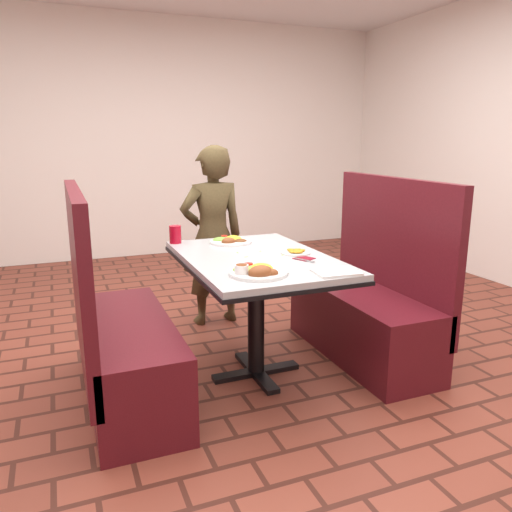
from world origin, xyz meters
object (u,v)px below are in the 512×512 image
Objects in this scene: far_dinner_plate at (230,239)px; red_tumbler at (175,234)px; booth_bench_right at (368,307)px; dining_table at (256,272)px; near_dinner_plate at (257,269)px; plantain_plate at (295,252)px; booth_bench_left at (120,344)px; diner_person at (212,237)px.

red_tumbler is (-0.34, 0.13, 0.03)m from far_dinner_plate.
booth_bench_right is 1.02m from far_dinner_plate.
dining_table is 0.43m from near_dinner_plate.
booth_bench_right reaches higher than plantain_plate.
red_tumbler reaches higher than near_dinner_plate.
plantain_plate is 0.82m from red_tumbler.
near_dinner_plate is at bearing -157.97° from booth_bench_right.
far_dinner_plate is 1.60× the size of plantain_plate.
red_tumbler is (-0.59, 0.57, 0.05)m from plantain_plate.
dining_table is 4.44× the size of far_dinner_plate.
dining_table is 1.01× the size of booth_bench_right.
near_dinner_plate is (-0.15, -0.38, 0.13)m from dining_table.
booth_bench_left reaches higher than plantain_plate.
booth_bench_right is 4.39× the size of far_dinner_plate.
dining_table is at bearing -56.65° from red_tumbler.
booth_bench_left is at bearing 177.91° from plantain_plate.
booth_bench_left is 1.60m from booth_bench_right.
booth_bench_left is 0.88× the size of diner_person.
red_tumbler is (-0.35, 0.54, 0.15)m from dining_table.
booth_bench_left reaches higher than near_dinner_plate.
dining_table is 7.10× the size of plantain_plate.
booth_bench_left is 0.88m from near_dinner_plate.
near_dinner_plate is at bearing -110.86° from dining_table.
dining_table is at bearing 180.00° from booth_bench_right.
diner_person is 11.92× the size of red_tumbler.
far_dinner_plate is 0.36m from red_tumbler.
dining_table is at bearing 0.00° from booth_bench_left.
near_dinner_plate is at bearing -30.34° from booth_bench_left.
far_dinner_plate is at bearing 82.34° from diner_person.
booth_bench_right reaches higher than dining_table.
dining_table is 0.97m from diner_person.
booth_bench_left is 7.03× the size of plantain_plate.
booth_bench_right is 7.03× the size of plantain_plate.
near_dinner_plate is 2.58× the size of red_tumbler.
far_dinner_plate is (0.13, 0.79, -0.01)m from near_dinner_plate.
near_dinner_plate is (0.65, -0.38, 0.45)m from booth_bench_left.
diner_person is 1.03m from plantain_plate.
booth_bench_right reaches higher than red_tumbler.
near_dinner_plate is 1.09× the size of far_dinner_plate.
diner_person reaches higher than booth_bench_left.
diner_person is (0.83, 0.97, 0.36)m from booth_bench_left.
booth_bench_left is 0.85m from red_tumbler.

